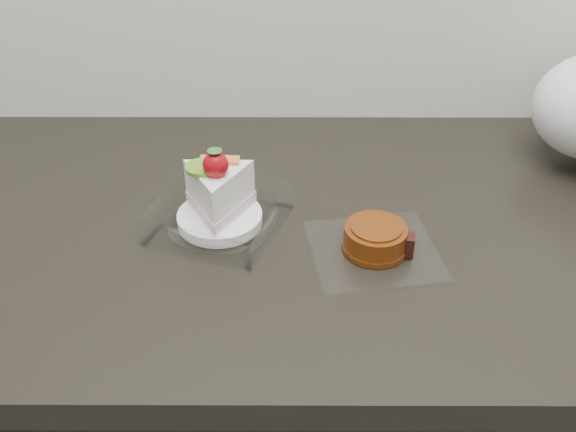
{
  "coord_description": "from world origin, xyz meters",
  "views": [
    {
      "loc": [
        -0.1,
        0.96,
        1.41
      ],
      "look_at": [
        -0.1,
        1.64,
        0.94
      ],
      "focal_mm": 40.0,
      "sensor_mm": 36.0,
      "label": 1
    }
  ],
  "objects": [
    {
      "name": "counter",
      "position": [
        0.0,
        1.69,
        0.45
      ],
      "size": [
        2.04,
        0.64,
        0.9
      ],
      "color": "black",
      "rests_on": "ground"
    },
    {
      "name": "cake_tray",
      "position": [
        -0.2,
        1.67,
        0.93
      ],
      "size": [
        0.2,
        0.2,
        0.12
      ],
      "rotation": [
        0.0,
        0.0,
        -0.36
      ],
      "color": "white",
      "rests_on": "counter"
    },
    {
      "name": "mooncake_wrap",
      "position": [
        0.01,
        1.62,
        0.92
      ],
      "size": [
        0.18,
        0.17,
        0.04
      ],
      "rotation": [
        0.0,
        0.0,
        0.33
      ],
      "color": "white",
      "rests_on": "counter"
    }
  ]
}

